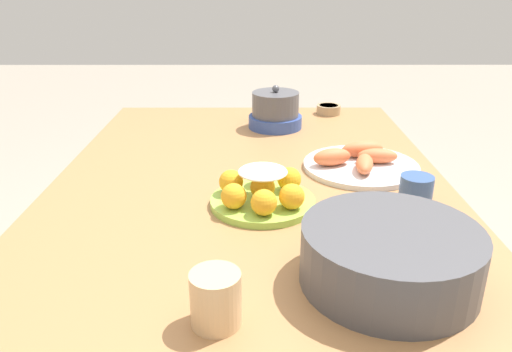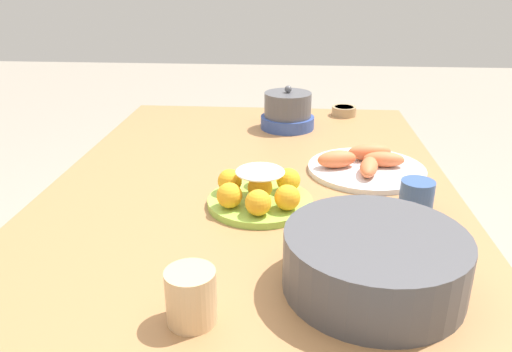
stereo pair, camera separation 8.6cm
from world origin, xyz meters
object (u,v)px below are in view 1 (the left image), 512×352
object	(u,v)px
cup_near	(216,299)
warming_pot	(275,111)
serving_bowl	(390,254)
cup_far	(416,190)
dining_table	(250,211)
cake_plate	(262,192)
sauce_bowl	(328,109)
seafood_platter	(360,162)

from	to	relation	value
cup_near	warming_pot	bearing A→B (deg)	172.88
serving_bowl	cup_far	xyz separation A→B (m)	(-0.31, 0.14, -0.02)
dining_table	cake_plate	bearing A→B (deg)	10.71
sauce_bowl	cup_near	distance (m)	1.23
cake_plate	warming_pot	xyz separation A→B (m)	(-0.61, 0.05, 0.02)
cake_plate	sauce_bowl	distance (m)	0.82
dining_table	cup_near	xyz separation A→B (m)	(0.56, -0.05, 0.13)
dining_table	warming_pot	world-z (taller)	warming_pot
sauce_bowl	cup_far	bearing A→B (deg)	6.83
cake_plate	warming_pot	distance (m)	0.61
sauce_bowl	seafood_platter	world-z (taller)	seafood_platter
warming_pot	serving_bowl	bearing A→B (deg)	9.98
dining_table	cup_far	xyz separation A→B (m)	(0.15, 0.38, 0.13)
seafood_platter	cup_far	distance (m)	0.24
cup_far	warming_pot	xyz separation A→B (m)	(-0.60, -0.30, 0.02)
cup_far	sauce_bowl	bearing A→B (deg)	-173.17
dining_table	warming_pot	bearing A→B (deg)	169.86
sauce_bowl	cup_far	size ratio (longest dim) A/B	1.18
dining_table	seafood_platter	bearing A→B (deg)	103.91
cake_plate	cup_near	bearing A→B (deg)	-10.39
dining_table	cup_far	distance (m)	0.42
sauce_bowl	cake_plate	bearing A→B (deg)	-18.23
cake_plate	seafood_platter	distance (m)	0.35
sauce_bowl	warming_pot	size ratio (longest dim) A/B	0.49
serving_bowl	cup_far	world-z (taller)	serving_bowl
sauce_bowl	warming_pot	bearing A→B (deg)	-49.96
cake_plate	seafood_platter	xyz separation A→B (m)	(-0.23, 0.26, -0.02)
serving_bowl	cup_near	bearing A→B (deg)	-69.35
cake_plate	cup_far	distance (m)	0.35
seafood_platter	cup_far	xyz separation A→B (m)	(0.22, 0.08, 0.02)
serving_bowl	cup_near	world-z (taller)	serving_bowl
serving_bowl	warming_pot	world-z (taller)	warming_pot
dining_table	seafood_platter	size ratio (longest dim) A/B	4.63
serving_bowl	warming_pot	size ratio (longest dim) A/B	1.68
dining_table	warming_pot	distance (m)	0.48
cake_plate	serving_bowl	bearing A→B (deg)	35.06
seafood_platter	warming_pot	xyz separation A→B (m)	(-0.38, -0.21, 0.04)
sauce_bowl	dining_table	bearing A→B (deg)	-24.57
serving_bowl	seafood_platter	size ratio (longest dim) A/B	0.98
dining_table	cup_far	world-z (taller)	cup_far
seafood_platter	warming_pot	size ratio (longest dim) A/B	1.71
cake_plate	sauce_bowl	size ratio (longest dim) A/B	2.71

